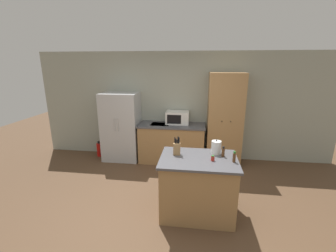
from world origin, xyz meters
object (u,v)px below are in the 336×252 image
(pantry_cabinet, at_px, (225,120))
(fire_extinguisher, at_px, (99,149))
(refrigerator, at_px, (121,127))
(spice_bottle_amber_oil, at_px, (234,157))
(spice_bottle_short_red, at_px, (223,152))
(microwave, at_px, (178,118))
(spice_bottle_tall_dark, at_px, (213,158))
(kettle, at_px, (216,147))
(knife_block, at_px, (177,148))

(pantry_cabinet, bearing_deg, fire_extinguisher, 179.85)
(refrigerator, relative_size, spice_bottle_amber_oil, 10.02)
(pantry_cabinet, distance_m, spice_bottle_short_red, 1.86)
(microwave, height_order, fire_extinguisher, microwave)
(refrigerator, distance_m, spice_bottle_amber_oil, 3.12)
(spice_bottle_tall_dark, bearing_deg, spice_bottle_amber_oil, -1.18)
(pantry_cabinet, xyz_separation_m, fire_extinguisher, (-3.11, 0.01, -0.89))
(pantry_cabinet, bearing_deg, kettle, -100.31)
(microwave, bearing_deg, refrigerator, -175.46)
(spice_bottle_tall_dark, xyz_separation_m, fire_extinguisher, (-2.72, 2.03, -0.80))
(spice_bottle_tall_dark, height_order, kettle, kettle)
(knife_block, xyz_separation_m, spice_bottle_tall_dark, (0.54, -0.16, -0.07))
(fire_extinguisher, bearing_deg, knife_block, -40.76)
(spice_bottle_amber_oil, distance_m, fire_extinguisher, 3.74)
(spice_bottle_short_red, height_order, fire_extinguisher, spice_bottle_short_red)
(knife_block, bearing_deg, pantry_cabinet, 63.62)
(spice_bottle_short_red, height_order, spice_bottle_amber_oil, spice_bottle_amber_oil)
(refrigerator, relative_size, pantry_cabinet, 0.77)
(spice_bottle_amber_oil, bearing_deg, microwave, 115.63)
(microwave, bearing_deg, spice_bottle_tall_dark, -71.35)
(spice_bottle_short_red, bearing_deg, knife_block, -178.22)
(fire_extinguisher, bearing_deg, microwave, 1.90)
(spice_bottle_amber_oil, bearing_deg, spice_bottle_short_red, 126.30)
(spice_bottle_tall_dark, xyz_separation_m, spice_bottle_amber_oil, (0.30, -0.01, 0.04))
(spice_bottle_amber_oil, bearing_deg, spice_bottle_tall_dark, 178.82)
(knife_block, relative_size, spice_bottle_amber_oil, 1.80)
(refrigerator, height_order, fire_extinguisher, refrigerator)
(spice_bottle_short_red, relative_size, kettle, 0.70)
(refrigerator, xyz_separation_m, fire_extinguisher, (-0.64, 0.04, -0.65))
(kettle, bearing_deg, spice_bottle_short_red, -46.92)
(refrigerator, height_order, spice_bottle_amber_oil, refrigerator)
(pantry_cabinet, distance_m, fire_extinguisher, 3.23)
(pantry_cabinet, bearing_deg, spice_bottle_amber_oil, -92.29)
(spice_bottle_tall_dark, bearing_deg, spice_bottle_short_red, 47.26)
(spice_bottle_amber_oil, xyz_separation_m, fire_extinguisher, (-3.02, 2.04, -0.84))
(pantry_cabinet, bearing_deg, refrigerator, -179.22)
(kettle, bearing_deg, microwave, 113.13)
(knife_block, height_order, spice_bottle_amber_oil, knife_block)
(microwave, height_order, spice_bottle_amber_oil, microwave)
(knife_block, height_order, spice_bottle_tall_dark, knife_block)
(refrigerator, xyz_separation_m, microwave, (1.37, 0.11, 0.25))
(pantry_cabinet, relative_size, kettle, 9.25)
(pantry_cabinet, bearing_deg, spice_bottle_short_red, -96.72)
(microwave, bearing_deg, fire_extinguisher, -178.10)
(knife_block, height_order, kettle, knife_block)
(spice_bottle_amber_oil, xyz_separation_m, kettle, (-0.24, 0.29, 0.03))
(pantry_cabinet, relative_size, spice_bottle_amber_oil, 12.93)
(pantry_cabinet, xyz_separation_m, spice_bottle_short_red, (-0.22, -1.85, -0.05))
(spice_bottle_tall_dark, distance_m, spice_bottle_short_red, 0.25)
(fire_extinguisher, bearing_deg, spice_bottle_amber_oil, -34.01)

